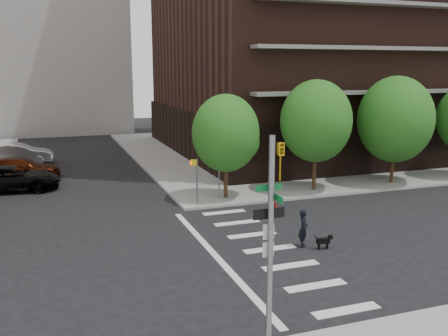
% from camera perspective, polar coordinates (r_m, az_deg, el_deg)
% --- Properties ---
extents(ground, '(120.00, 120.00, 0.00)m').
position_cam_1_polar(ground, '(21.27, -2.24, -10.20)').
color(ground, black).
rests_on(ground, ground).
extents(sidewalk_ne, '(39.00, 33.00, 0.15)m').
position_cam_1_polar(sidewalk_ne, '(50.51, 12.15, 2.31)').
color(sidewalk_ne, gray).
rests_on(sidewalk_ne, ground).
extents(crosswalk, '(3.85, 13.00, 0.01)m').
position_cam_1_polar(crosswalk, '(21.98, 3.34, -9.47)').
color(crosswalk, silver).
rests_on(crosswalk, ground).
extents(tree_a, '(4.00, 4.00, 5.90)m').
position_cam_1_polar(tree_a, '(29.36, 0.20, 4.00)').
color(tree_a, '#301E11').
rests_on(tree_a, sidewalk_ne).
extents(tree_b, '(4.50, 4.50, 6.65)m').
position_cam_1_polar(tree_b, '(31.82, 10.47, 5.29)').
color(tree_b, '#301E11').
rests_on(tree_b, sidewalk_ne).
extents(tree_c, '(5.00, 5.00, 6.80)m').
position_cam_1_polar(tree_c, '(35.20, 19.00, 5.27)').
color(tree_c, '#301E11').
rests_on(tree_c, sidewalk_ne).
extents(traffic_signal, '(0.90, 0.75, 6.00)m').
position_cam_1_polar(traffic_signal, '(13.61, 5.37, -10.79)').
color(traffic_signal, slate).
rests_on(traffic_signal, sidewalk_s).
extents(pedestrian_signal, '(2.18, 0.67, 2.60)m').
position_cam_1_polar(pedestrian_signal, '(28.66, -2.58, -0.64)').
color(pedestrian_signal, slate).
rests_on(pedestrian_signal, sidewalk_ne).
extents(parked_car_black, '(3.18, 6.12, 1.65)m').
position_cam_1_polar(parked_car_black, '(34.84, -23.02, -1.12)').
color(parked_car_black, black).
rests_on(parked_car_black, ground).
extents(parked_car_maroon, '(2.73, 5.62, 1.58)m').
position_cam_1_polar(parked_car_maroon, '(38.30, -22.21, -0.05)').
color(parked_car_maroon, '#3A1205').
rests_on(parked_car_maroon, ground).
extents(parked_car_silver, '(1.97, 5.32, 1.74)m').
position_cam_1_polar(parked_car_silver, '(44.32, -22.36, 1.50)').
color(parked_car_silver, '#B9BFC3').
rests_on(parked_car_silver, ground).
extents(scooter, '(1.04, 1.67, 0.83)m').
position_cam_1_polar(scooter, '(27.77, 5.86, -4.14)').
color(scooter, '#9F2411').
rests_on(scooter, ground).
extents(dog_walker, '(0.73, 0.62, 1.70)m').
position_cam_1_polar(dog_walker, '(22.49, 9.06, -6.82)').
color(dog_walker, black).
rests_on(dog_walker, ground).
extents(dog, '(0.73, 0.27, 0.61)m').
position_cam_1_polar(dog, '(22.53, 11.36, -8.13)').
color(dog, black).
rests_on(dog, ground).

